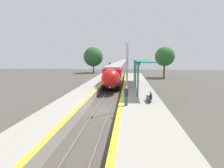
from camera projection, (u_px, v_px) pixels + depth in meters
ground_plane at (102, 111)px, 17.46m from camera, size 120.00×120.00×0.00m
rail_left at (95, 110)px, 17.52m from camera, size 0.08×90.00×0.15m
rail_right at (110, 111)px, 17.38m from camera, size 0.08×90.00×0.15m
train at (122, 65)px, 69.18m from camera, size 2.89×92.75×3.86m
platform_right at (141, 108)px, 17.03m from camera, size 4.31×64.00×0.95m
platform_left at (71, 106)px, 17.70m from camera, size 3.23×64.00×0.95m
platform_bench at (150, 97)px, 17.49m from camera, size 0.44×1.65×0.89m
person_waiting at (126, 95)px, 15.95m from camera, size 0.36×0.24×1.80m
railway_signal at (110, 69)px, 42.07m from camera, size 0.28×0.28×4.11m
lamppost_near at (127, 68)px, 17.16m from camera, size 0.36×0.20×5.85m
lamppost_mid at (128, 64)px, 27.03m from camera, size 0.36×0.20×5.85m
lamppost_far at (128, 62)px, 36.90m from camera, size 0.36×0.20×5.85m
lamppost_farthest at (128, 61)px, 46.77m from camera, size 0.36×0.20×5.85m
station_canopy at (140, 62)px, 25.66m from camera, size 2.02×16.26×3.94m
background_tree_left at (93, 57)px, 59.53m from camera, size 6.61×6.61×8.75m
background_tree_right at (165, 57)px, 45.31m from camera, size 5.02×5.02×8.02m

